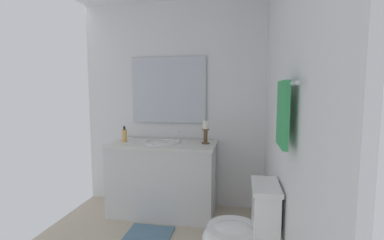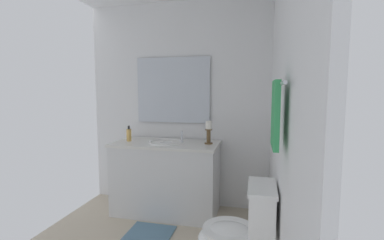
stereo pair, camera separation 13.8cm
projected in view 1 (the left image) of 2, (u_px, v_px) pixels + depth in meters
name	position (u px, v px, depth m)	size (l,w,h in m)	color
wall_back	(286.00, 116.00, 1.90)	(2.50, 0.04, 2.45)	white
wall_left	(174.00, 105.00, 3.32)	(0.04, 2.23, 2.45)	white
vanity_cabinet	(163.00, 178.00, 3.09)	(0.58, 1.20, 0.82)	silver
sink_basin	(163.00, 146.00, 3.05)	(0.40, 0.40, 0.24)	white
mirror	(169.00, 90.00, 3.26)	(0.02, 0.91, 0.78)	silver
candle_holder_tall	(206.00, 132.00, 2.99)	(0.09, 0.09, 0.25)	brown
soap_bottle	(124.00, 135.00, 3.11)	(0.06, 0.06, 0.18)	#E5B259
toilet	(243.00, 234.00, 1.96)	(0.39, 0.54, 0.75)	white
towel_bar	(287.00, 84.00, 1.52)	(0.02, 0.02, 0.59)	silver
towel_near_vanity	(283.00, 114.00, 1.54)	(0.28, 0.03, 0.38)	#389E59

